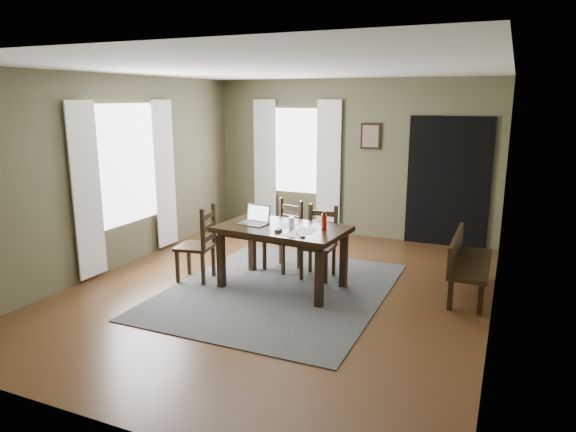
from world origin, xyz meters
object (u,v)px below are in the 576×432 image
at_px(water_bottle, 324,222).
at_px(laptop, 256,219).
at_px(bench, 466,259).
at_px(chair_back_left, 284,236).
at_px(dining_table, 282,234).
at_px(chair_back_right, 319,243).
at_px(chair_end, 199,245).

bearing_deg(water_bottle, laptop, -178.27).
bearing_deg(bench, water_bottle, 111.68).
bearing_deg(bench, chair_back_left, 89.90).
xyz_separation_m(bench, laptop, (-2.53, -0.67, 0.41)).
bearing_deg(laptop, dining_table, 3.61).
bearing_deg(dining_table, laptop, -177.30).
bearing_deg(chair_back_right, chair_end, -152.35).
distance_m(chair_back_right, laptop, 0.95).
height_order(chair_back_left, laptop, laptop).
xyz_separation_m(chair_end, chair_back_left, (0.83, 0.89, -0.02)).
distance_m(dining_table, chair_back_left, 0.77).
distance_m(chair_end, laptop, 0.85).
relative_size(bench, laptop, 3.59).
distance_m(chair_end, water_bottle, 1.71).
distance_m(laptop, water_bottle, 0.92).
xyz_separation_m(dining_table, chair_back_right, (0.29, 0.56, -0.23)).
bearing_deg(laptop, chair_end, -157.58).
bearing_deg(dining_table, chair_back_left, 116.90).
height_order(chair_back_right, bench, chair_back_right).
height_order(dining_table, chair_back_left, chair_back_left).
xyz_separation_m(chair_end, laptop, (0.73, 0.22, 0.37)).
xyz_separation_m(dining_table, laptop, (-0.38, 0.01, 0.16)).
xyz_separation_m(chair_end, water_bottle, (1.65, 0.25, 0.41)).
bearing_deg(dining_table, water_bottle, 9.02).
bearing_deg(dining_table, bench, 22.27).
xyz_separation_m(dining_table, bench, (2.15, 0.68, -0.25)).
relative_size(dining_table, laptop, 4.44).
height_order(dining_table, bench, dining_table).
relative_size(dining_table, chair_back_left, 1.70).
xyz_separation_m(chair_back_left, laptop, (-0.10, -0.67, 0.39)).
bearing_deg(laptop, chair_back_left, 87.05).
relative_size(dining_table, chair_back_right, 1.72).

